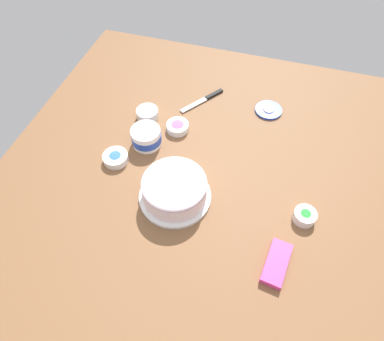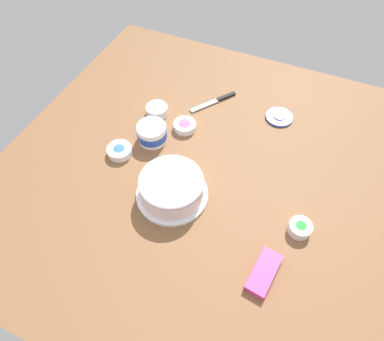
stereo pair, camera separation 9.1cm
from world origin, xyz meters
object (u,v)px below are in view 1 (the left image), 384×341
(spreading_knife, at_px, (206,99))
(frosting_tub, at_px, (146,137))
(candy_box_lower, at_px, (276,263))
(sprinkle_bowl_pink, at_px, (178,126))
(sprinkle_bowl_green, at_px, (305,216))
(sprinkle_bowl_blue, at_px, (116,158))
(frosted_cake, at_px, (175,189))
(frosting_tub_lid, at_px, (269,110))
(sprinkle_bowl_yellow, at_px, (147,113))

(spreading_knife, bearing_deg, frosting_tub, 153.46)
(candy_box_lower, bearing_deg, sprinkle_bowl_pink, 53.27)
(frosting_tub, xyz_separation_m, sprinkle_bowl_green, (-0.17, -0.65, -0.02))
(sprinkle_bowl_blue, relative_size, candy_box_lower, 0.65)
(sprinkle_bowl_green, distance_m, candy_box_lower, 0.21)
(frosted_cake, xyz_separation_m, candy_box_lower, (-0.15, -0.39, -0.04))
(frosted_cake, distance_m, spreading_knife, 0.54)
(spreading_knife, bearing_deg, candy_box_lower, -148.67)
(frosted_cake, xyz_separation_m, frosting_tub, (0.22, 0.19, -0.01))
(frosting_tub, height_order, frosting_tub_lid, frosting_tub)
(frosting_tub, height_order, sprinkle_bowl_yellow, frosting_tub)
(frosting_tub, height_order, candy_box_lower, frosting_tub)
(spreading_knife, distance_m, candy_box_lower, 0.81)
(sprinkle_bowl_green, distance_m, sprinkle_bowl_pink, 0.62)
(sprinkle_bowl_yellow, xyz_separation_m, sprinkle_bowl_blue, (-0.26, 0.03, -0.00))
(spreading_knife, distance_m, sprinkle_bowl_yellow, 0.28)
(candy_box_lower, bearing_deg, frosting_tub, 65.53)
(frosting_tub_lid, height_order, candy_box_lower, candy_box_lower)
(frosting_tub, relative_size, sprinkle_bowl_yellow, 1.28)
(frosted_cake, bearing_deg, candy_box_lower, -111.06)
(spreading_knife, bearing_deg, frosting_tub_lid, -88.43)
(frosting_tub, distance_m, candy_box_lower, 0.69)
(spreading_knife, bearing_deg, sprinkle_bowl_yellow, 130.37)
(frosting_tub_lid, distance_m, sprinkle_bowl_blue, 0.70)
(spreading_knife, relative_size, sprinkle_bowl_blue, 2.04)
(sprinkle_bowl_yellow, height_order, candy_box_lower, sprinkle_bowl_yellow)
(sprinkle_bowl_green, bearing_deg, spreading_knife, 44.55)
(spreading_knife, height_order, candy_box_lower, candy_box_lower)
(sprinkle_bowl_yellow, distance_m, candy_box_lower, 0.81)
(sprinkle_bowl_blue, bearing_deg, sprinkle_bowl_pink, -38.38)
(frosting_tub_lid, bearing_deg, sprinkle_bowl_pink, 122.31)
(sprinkle_bowl_green, height_order, sprinkle_bowl_blue, sprinkle_bowl_green)
(frosted_cake, height_order, sprinkle_bowl_yellow, frosted_cake)
(frosted_cake, bearing_deg, sprinkle_bowl_blue, 70.86)
(sprinkle_bowl_green, relative_size, sprinkle_bowl_pink, 0.83)
(frosting_tub, distance_m, sprinkle_bowl_green, 0.67)
(spreading_knife, bearing_deg, sprinkle_bowl_blue, 150.90)
(sprinkle_bowl_pink, bearing_deg, spreading_knife, -16.98)
(frosted_cake, relative_size, sprinkle_bowl_pink, 2.78)
(frosted_cake, xyz_separation_m, spreading_knife, (0.54, 0.03, -0.05))
(sprinkle_bowl_green, bearing_deg, frosted_cake, 95.50)
(frosted_cake, height_order, frosting_tub_lid, frosted_cake)
(frosting_tub, distance_m, sprinkle_bowl_pink, 0.15)
(frosted_cake, relative_size, frosting_tub_lid, 2.20)
(frosting_tub, xyz_separation_m, sprinkle_bowl_blue, (-0.12, 0.08, -0.02))
(frosted_cake, relative_size, frosting_tub, 2.16)
(frosted_cake, bearing_deg, frosting_tub_lid, -25.05)
(frosting_tub_lid, relative_size, sprinkle_bowl_pink, 1.26)
(spreading_knife, relative_size, sprinkle_bowl_pink, 2.14)
(spreading_knife, xyz_separation_m, candy_box_lower, (-0.69, -0.42, 0.01))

